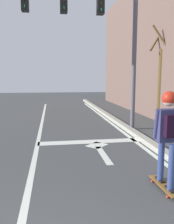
% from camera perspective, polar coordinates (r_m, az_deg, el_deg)
% --- Properties ---
extents(lane_line_center, '(0.12, 20.00, 0.01)m').
position_cam_1_polar(lane_line_center, '(7.42, -11.80, -6.63)').
color(lane_line_center, silver).
rests_on(lane_line_center, ground).
extents(lane_line_curbside, '(0.12, 20.00, 0.01)m').
position_cam_1_polar(lane_line_curbside, '(7.81, 10.09, -5.83)').
color(lane_line_curbside, silver).
rests_on(lane_line_curbside, ground).
extents(stop_bar, '(3.05, 0.40, 0.01)m').
position_cam_1_polar(stop_bar, '(7.04, 0.60, -7.27)').
color(stop_bar, silver).
rests_on(stop_bar, ground).
extents(lane_arrow_stem, '(0.16, 1.40, 0.01)m').
position_cam_1_polar(lane_arrow_stem, '(5.90, 4.07, -10.40)').
color(lane_arrow_stem, silver).
rests_on(lane_arrow_stem, ground).
extents(lane_arrow_head, '(0.71, 0.71, 0.01)m').
position_cam_1_polar(lane_arrow_head, '(6.69, 2.45, -8.11)').
color(lane_arrow_head, silver).
rests_on(lane_arrow_head, ground).
extents(curb_strip, '(0.24, 24.00, 0.14)m').
position_cam_1_polar(curb_strip, '(7.88, 11.83, -5.25)').
color(curb_strip, '#A2A092').
rests_on(curb_strip, ground).
extents(skateboard, '(0.23, 0.84, 0.07)m').
position_cam_1_polar(skateboard, '(4.40, 18.55, -16.75)').
color(skateboard, brown).
rests_on(skateboard, ground).
extents(skater, '(0.45, 0.60, 1.61)m').
position_cam_1_polar(skater, '(4.07, 19.33, -3.59)').
color(skater, navy).
rests_on(skater, skateboard).
extents(traffic_signal_mast, '(5.08, 0.34, 5.20)m').
position_cam_1_polar(traffic_signal_mast, '(8.52, 1.46, 20.83)').
color(traffic_signal_mast, '#5B5660').
rests_on(traffic_signal_mast, ground).
extents(roadside_tree, '(1.09, 1.06, 4.07)m').
position_cam_1_polar(roadside_tree, '(10.59, 17.60, 7.35)').
color(roadside_tree, brown).
rests_on(roadside_tree, ground).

